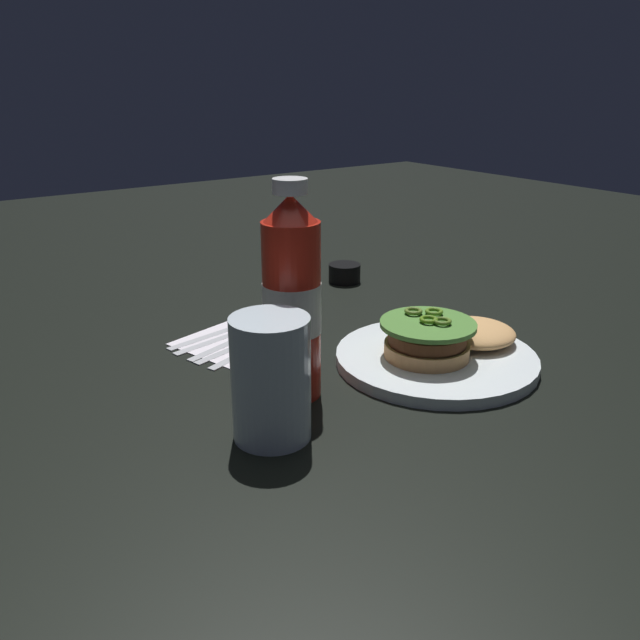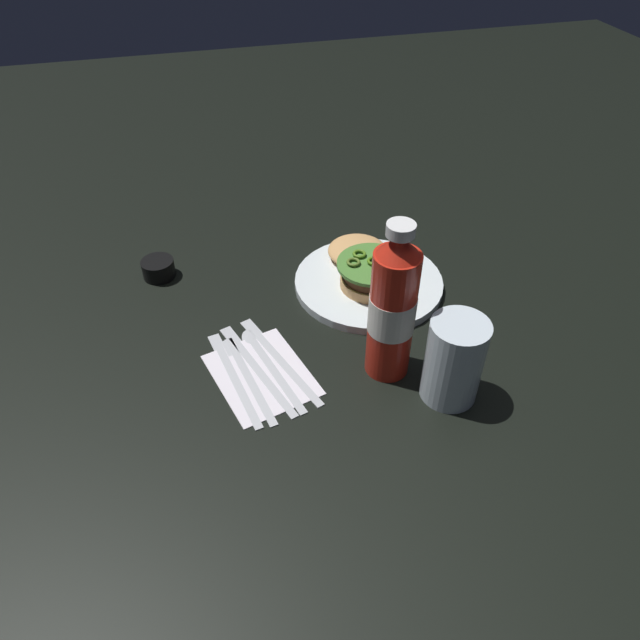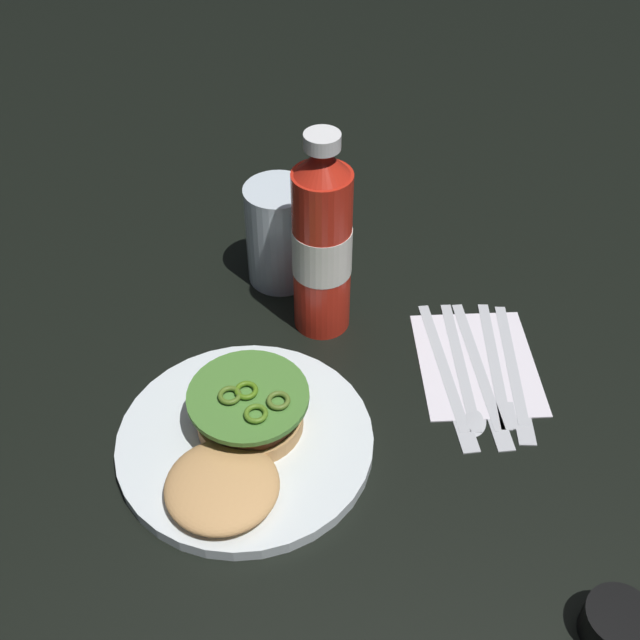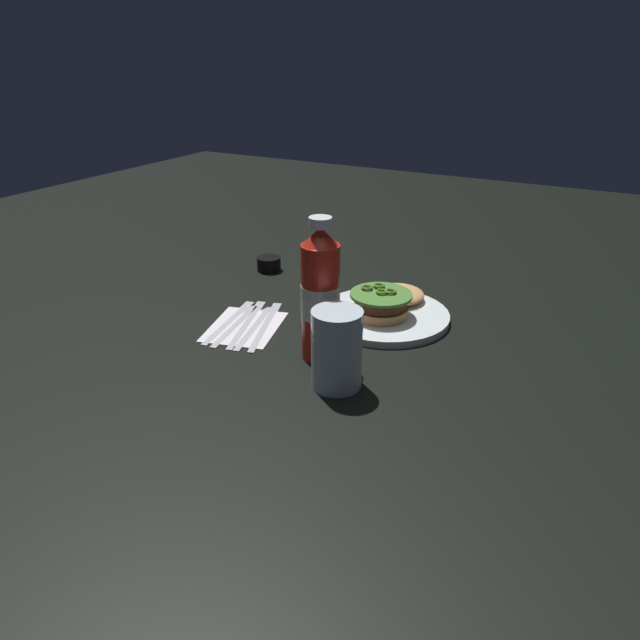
# 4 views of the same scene
# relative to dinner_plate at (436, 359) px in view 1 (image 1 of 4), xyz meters

# --- Properties ---
(ground_plane) EXTENTS (3.00, 3.00, 0.00)m
(ground_plane) POSITION_rel_dinner_plate_xyz_m (-0.09, 0.07, -0.01)
(ground_plane) COLOR black
(dinner_plate) EXTENTS (0.26, 0.26, 0.01)m
(dinner_plate) POSITION_rel_dinner_plate_xyz_m (0.00, 0.00, 0.00)
(dinner_plate) COLOR white
(dinner_plate) RESTS_ON ground_plane
(burger_sandwich) EXTENTS (0.20, 0.12, 0.05)m
(burger_sandwich) POSITION_rel_dinner_plate_xyz_m (0.02, 0.00, 0.03)
(burger_sandwich) COLOR tan
(burger_sandwich) RESTS_ON dinner_plate
(ketchup_bottle) EXTENTS (0.07, 0.07, 0.25)m
(ketchup_bottle) POSITION_rel_dinner_plate_xyz_m (-0.19, 0.04, 0.11)
(ketchup_bottle) COLOR red
(ketchup_bottle) RESTS_ON ground_plane
(water_glass) EXTENTS (0.08, 0.08, 0.13)m
(water_glass) POSITION_rel_dinner_plate_xyz_m (-0.26, -0.03, 0.06)
(water_glass) COLOR silver
(water_glass) RESTS_ON ground_plane
(condiment_cup) EXTENTS (0.06, 0.06, 0.03)m
(condiment_cup) POSITION_rel_dinner_plate_xyz_m (0.12, 0.35, 0.01)
(condiment_cup) COLOR black
(condiment_cup) RESTS_ON ground_plane
(napkin) EXTENTS (0.19, 0.16, 0.00)m
(napkin) POSITION_rel_dinner_plate_xyz_m (-0.16, 0.22, -0.01)
(napkin) COLOR white
(napkin) RESTS_ON ground_plane
(steak_knife) EXTENTS (0.21, 0.09, 0.00)m
(steak_knife) POSITION_rel_dinner_plate_xyz_m (-0.13, 0.19, -0.00)
(steak_knife) COLOR silver
(steak_knife) RESTS_ON napkin
(spoon_utensil) EXTENTS (0.19, 0.06, 0.00)m
(spoon_utensil) POSITION_rel_dinner_plate_xyz_m (-0.13, 0.21, -0.00)
(spoon_utensil) COLOR silver
(spoon_utensil) RESTS_ON napkin
(butter_knife) EXTENTS (0.21, 0.08, 0.00)m
(butter_knife) POSITION_rel_dinner_plate_xyz_m (-0.14, 0.23, -0.00)
(butter_knife) COLOR silver
(butter_knife) RESTS_ON napkin
(fork_utensil) EXTENTS (0.19, 0.05, 0.00)m
(fork_utensil) POSITION_rel_dinner_plate_xyz_m (-0.15, 0.24, -0.00)
(fork_utensil) COLOR silver
(fork_utensil) RESTS_ON napkin
(table_knife) EXTENTS (0.20, 0.05, 0.00)m
(table_knife) POSITION_rel_dinner_plate_xyz_m (-0.15, 0.26, -0.00)
(table_knife) COLOR silver
(table_knife) RESTS_ON napkin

